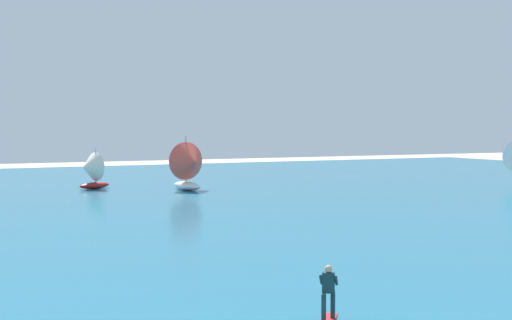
# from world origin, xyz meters

# --- Properties ---
(ocean) EXTENTS (160.00, 90.00, 0.10)m
(ocean) POSITION_xyz_m (0.00, 50.87, 0.05)
(ocean) COLOR #236B89
(ocean) RESTS_ON ground
(kitesurfer) EXTENTS (1.62, 1.91, 1.67)m
(kitesurfer) POSITION_xyz_m (1.90, 15.94, 0.70)
(kitesurfer) COLOR red
(kitesurfer) RESTS_ON ocean
(sailboat_near_shore) EXTENTS (3.45, 3.09, 3.87)m
(sailboat_near_shore) POSITION_xyz_m (3.23, 59.96, 1.87)
(sailboat_near_shore) COLOR maroon
(sailboat_near_shore) RESTS_ON ocean
(sailboat_mid_right) EXTENTS (3.81, 4.40, 4.99)m
(sailboat_mid_right) POSITION_xyz_m (11.22, 54.51, 2.39)
(sailboat_mid_right) COLOR white
(sailboat_mid_right) RESTS_ON ocean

